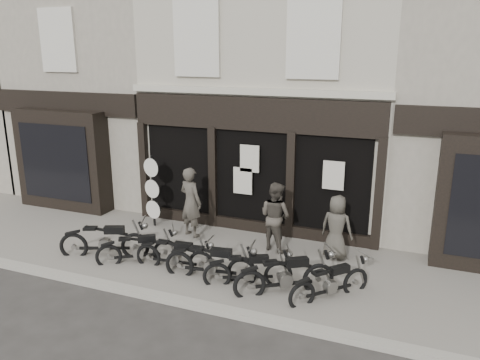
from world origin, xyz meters
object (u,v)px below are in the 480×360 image
at_px(motorcycle_1, 138,252).
at_px(man_left, 191,202).
at_px(advert_sign_post, 153,194).
at_px(motorcycle_2, 175,258).
at_px(man_right, 337,227).
at_px(motorcycle_4, 249,273).
at_px(motorcycle_0, 106,244).
at_px(motorcycle_5, 286,279).
at_px(motorcycle_6, 331,286).
at_px(man_centre, 275,216).
at_px(motorcycle_3, 211,266).

distance_m(motorcycle_1, man_left, 2.14).
relative_size(man_left, advert_sign_post, 0.87).
xyz_separation_m(motorcycle_2, man_right, (3.41, 1.95, 0.55)).
relative_size(motorcycle_4, man_right, 1.15).
xyz_separation_m(motorcycle_0, man_left, (1.40, 1.96, 0.66)).
bearing_deg(motorcycle_1, man_left, 44.48).
relative_size(motorcycle_0, man_left, 1.09).
bearing_deg(motorcycle_0, motorcycle_4, -23.07).
height_order(motorcycle_5, motorcycle_6, motorcycle_5).
bearing_deg(motorcycle_5, man_left, 114.41).
relative_size(motorcycle_2, advert_sign_post, 0.89).
distance_m(motorcycle_1, man_centre, 3.52).
distance_m(motorcycle_0, man_left, 2.50).
height_order(motorcycle_4, advert_sign_post, advert_sign_post).
bearing_deg(man_left, motorcycle_3, 145.36).
relative_size(motorcycle_0, man_centre, 1.19).
distance_m(motorcycle_2, man_right, 3.97).
relative_size(motorcycle_5, man_right, 1.22).
distance_m(motorcycle_3, advert_sign_post, 3.83).
relative_size(motorcycle_4, man_centre, 1.04).
distance_m(motorcycle_2, advert_sign_post, 3.02).
bearing_deg(motorcycle_3, motorcycle_0, 169.95).
bearing_deg(motorcycle_1, man_right, -9.17).
bearing_deg(man_left, motorcycle_5, 165.92).
bearing_deg(motorcycle_3, motorcycle_6, -4.64).
relative_size(motorcycle_3, man_centre, 1.21).
height_order(motorcycle_3, man_right, man_right).
xyz_separation_m(motorcycle_5, motorcycle_6, (0.93, 0.14, -0.05)).
distance_m(motorcycle_2, man_left, 2.15).
bearing_deg(motorcycle_2, advert_sign_post, 126.02).
xyz_separation_m(man_centre, advert_sign_post, (-3.79, 0.28, 0.07)).
height_order(motorcycle_1, motorcycle_6, motorcycle_6).
xyz_separation_m(motorcycle_0, motorcycle_5, (4.72, -0.13, -0.01)).
bearing_deg(motorcycle_0, man_centre, 4.85).
bearing_deg(man_centre, motorcycle_2, 67.61).
bearing_deg(motorcycle_0, advert_sign_post, 67.10).
xyz_separation_m(motorcycle_5, man_right, (0.66, 2.10, 0.50)).
distance_m(motorcycle_2, motorcycle_5, 2.75).
bearing_deg(motorcycle_6, motorcycle_3, 135.40).
distance_m(motorcycle_6, man_centre, 2.74).
distance_m(man_right, advert_sign_post, 5.36).
distance_m(motorcycle_0, man_right, 5.75).
xyz_separation_m(motorcycle_4, man_right, (1.52, 2.04, 0.55)).
distance_m(motorcycle_2, man_centre, 2.74).
bearing_deg(motorcycle_1, motorcycle_0, 145.81).
relative_size(motorcycle_2, motorcycle_6, 1.24).
xyz_separation_m(motorcycle_1, motorcycle_3, (2.01, -0.12, 0.03)).
bearing_deg(motorcycle_0, man_left, 32.47).
distance_m(motorcycle_0, motorcycle_2, 1.98).
xyz_separation_m(motorcycle_5, man_left, (-3.32, 2.10, 0.67)).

